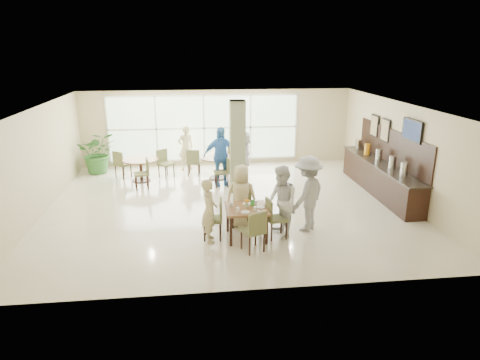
{
  "coord_description": "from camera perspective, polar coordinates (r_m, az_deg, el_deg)",
  "views": [
    {
      "loc": [
        -0.98,
        -11.36,
        4.29
      ],
      "look_at": [
        0.2,
        -1.2,
        1.1
      ],
      "focal_mm": 32.0,
      "sensor_mm": 36.0,
      "label": 1
    }
  ],
  "objects": [
    {
      "name": "chairs_table_left",
      "position": [
        14.56,
        -12.75,
        1.69
      ],
      "size": [
        2.1,
        1.84,
        0.95
      ],
      "color": "#626A3A",
      "rests_on": "ground"
    },
    {
      "name": "teen_far",
      "position": [
        10.47,
        0.17,
        -2.18
      ],
      "size": [
        0.87,
        0.65,
        1.59
      ],
      "primitive_type": "imported",
      "rotation": [
        0.0,
        0.0,
        2.81
      ],
      "color": "#C7B984",
      "rests_on": "ground"
    },
    {
      "name": "buffet_counter",
      "position": [
        13.68,
        18.21,
        0.57
      ],
      "size": [
        0.64,
        4.7,
        1.95
      ],
      "color": "black",
      "rests_on": "ground"
    },
    {
      "name": "framed_art_b",
      "position": [
        14.64,
        17.5,
        6.92
      ],
      "size": [
        0.05,
        0.55,
        0.7
      ],
      "color": "black",
      "rests_on": "ground"
    },
    {
      "name": "adult_standing",
      "position": [
        15.56,
        -7.25,
        4.27
      ],
      "size": [
        0.7,
        0.59,
        1.63
      ],
      "primitive_type": "imported",
      "rotation": [
        0.0,
        0.0,
        3.53
      ],
      "color": "#C7B984",
      "rests_on": "ground"
    },
    {
      "name": "tabletop_clutter",
      "position": [
        9.83,
        1.0,
        -3.42
      ],
      "size": [
        0.8,
        0.73,
        0.21
      ],
      "color": "white",
      "rests_on": "main_table"
    },
    {
      "name": "chairs_main_table",
      "position": [
        9.97,
        0.76,
        -5.18
      ],
      "size": [
        1.99,
        1.93,
        0.95
      ],
      "color": "#626A3A",
      "rests_on": "ground"
    },
    {
      "name": "main_table",
      "position": [
        9.9,
        0.88,
        -4.21
      ],
      "size": [
        0.96,
        0.96,
        0.75
      ],
      "color": "brown",
      "rests_on": "ground"
    },
    {
      "name": "chairs_table_right",
      "position": [
        14.52,
        -3.07,
        2.05
      ],
      "size": [
        2.04,
        1.9,
        0.95
      ],
      "color": "#626A3A",
      "rests_on": "ground"
    },
    {
      "name": "adult_a",
      "position": [
        13.7,
        -2.63,
        3.18
      ],
      "size": [
        1.18,
        0.75,
        1.9
      ],
      "primitive_type": "imported",
      "rotation": [
        0.0,
        0.0,
        0.11
      ],
      "color": "#4383C9",
      "rests_on": "ground"
    },
    {
      "name": "teen_left",
      "position": [
        9.73,
        -4.12,
        -4.09
      ],
      "size": [
        0.39,
        0.57,
        1.49
      ],
      "primitive_type": "imported",
      "rotation": [
        0.0,
        0.0,
        1.64
      ],
      "color": "#C7B984",
      "rests_on": "ground"
    },
    {
      "name": "ground",
      "position": [
        12.18,
        -1.59,
        -3.31
      ],
      "size": [
        10.0,
        10.0,
        0.0
      ],
      "primitive_type": "plane",
      "color": "beige",
      "rests_on": "ground"
    },
    {
      "name": "teen_standing",
      "position": [
        10.38,
        9.02,
        -1.81
      ],
      "size": [
        1.32,
        1.34,
        1.85
      ],
      "primitive_type": "imported",
      "rotation": [
        0.0,
        0.0,
        -2.33
      ],
      "color": "#A3A3A6",
      "rests_on": "ground"
    },
    {
      "name": "room_shell",
      "position": [
        11.69,
        -1.65,
        4.53
      ],
      "size": [
        10.0,
        10.0,
        10.0
      ],
      "color": "white",
      "rests_on": "ground"
    },
    {
      "name": "potted_plant",
      "position": [
        15.89,
        -18.42,
        3.5
      ],
      "size": [
        1.58,
        1.58,
        1.48
      ],
      "primitive_type": "imported",
      "rotation": [
        0.0,
        0.0,
        0.22
      ],
      "color": "#306A2A",
      "rests_on": "ground"
    },
    {
      "name": "adult_b",
      "position": [
        14.42,
        0.48,
        3.35
      ],
      "size": [
        0.73,
        1.54,
        1.62
      ],
      "primitive_type": "imported",
      "rotation": [
        0.0,
        0.0,
        -1.62
      ],
      "color": "white",
      "rests_on": "ground"
    },
    {
      "name": "window_bank",
      "position": [
        16.09,
        -4.83,
        6.9
      ],
      "size": [
        7.0,
        0.04,
        7.0
      ],
      "color": "silver",
      "rests_on": "ground"
    },
    {
      "name": "wall_tv",
      "position": [
        12.47,
        21.97,
        6.18
      ],
      "size": [
        0.06,
        1.0,
        0.58
      ],
      "color": "black",
      "rests_on": "ground"
    },
    {
      "name": "framed_art_a",
      "position": [
        13.92,
        18.81,
        6.3
      ],
      "size": [
        0.05,
        0.55,
        0.7
      ],
      "color": "black",
      "rests_on": "ground"
    },
    {
      "name": "round_table_left",
      "position": [
        14.55,
        -13.11,
        2.12
      ],
      "size": [
        1.18,
        1.18,
        0.75
      ],
      "color": "brown",
      "rests_on": "ground"
    },
    {
      "name": "round_table_right",
      "position": [
        14.49,
        -3.0,
        2.48
      ],
      "size": [
        1.17,
        1.17,
        0.75
      ],
      "color": "brown",
      "rests_on": "ground"
    },
    {
      "name": "column",
      "position": [
        12.96,
        -0.34,
        4.43
      ],
      "size": [
        0.45,
        0.45,
        2.8
      ],
      "primitive_type": "cube",
      "color": "#6C704E",
      "rests_on": "ground"
    },
    {
      "name": "teen_right",
      "position": [
        9.93,
        5.52,
        -2.98
      ],
      "size": [
        0.78,
        0.93,
        1.72
      ],
      "primitive_type": "imported",
      "rotation": [
        0.0,
        0.0,
        -1.41
      ],
      "color": "white",
      "rests_on": "ground"
    }
  ]
}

